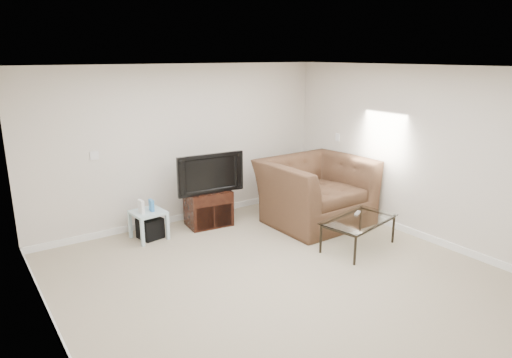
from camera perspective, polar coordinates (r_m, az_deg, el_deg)
floor at (r=5.71m, az=2.75°, el=-12.17°), size 5.00×5.00×0.00m
ceiling at (r=5.07m, az=3.11°, el=13.76°), size 5.00×5.00×0.00m
wall_back at (r=7.35m, az=-9.02°, el=4.26°), size 5.00×0.02×2.50m
wall_left at (r=4.29m, az=-24.78°, el=-5.00°), size 0.02×5.00×2.50m
wall_right at (r=7.02m, az=19.39°, el=3.07°), size 0.02×5.00×2.50m
plate_back at (r=6.86m, az=-19.56°, el=2.79°), size 0.12×0.02×0.12m
plate_right_switch at (r=8.04m, az=10.16°, el=5.16°), size 0.02×0.09×0.13m
plate_right_outlet at (r=8.05m, az=11.33°, el=-1.84°), size 0.02×0.08×0.12m
tv_stand at (r=7.28m, az=-5.96°, el=-3.63°), size 0.72×0.54×0.56m
dvd_player at (r=7.19m, az=-5.89°, el=-2.30°), size 0.44×0.33×0.06m
television at (r=7.08m, az=-6.01°, el=0.84°), size 1.01×0.29×0.62m
side_table at (r=6.91m, az=-13.25°, el=-5.61°), size 0.48×0.48×0.43m
subwoofer at (r=6.96m, az=-13.09°, el=-6.00°), size 0.36×0.36×0.31m
game_console at (r=6.75m, az=-14.15°, el=-3.38°), size 0.05×0.14×0.20m
game_case at (r=6.82m, az=-12.94°, el=-3.23°), size 0.05×0.13×0.17m
recliner at (r=7.32m, az=7.49°, el=-0.20°), size 1.60×1.05×1.39m
coffee_table at (r=6.59m, az=12.64°, el=-6.64°), size 1.19×0.82×0.43m
remote at (r=6.72m, az=12.56°, el=-4.15°), size 0.17×0.12×0.02m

